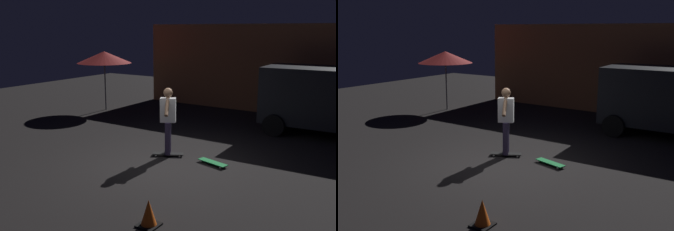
{
  "view_description": "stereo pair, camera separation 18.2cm",
  "coord_description": "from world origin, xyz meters",
  "views": [
    {
      "loc": [
        4.8,
        -7.05,
        3.14
      ],
      "look_at": [
        -0.24,
        0.66,
        1.05
      ],
      "focal_mm": 40.85,
      "sensor_mm": 36.0,
      "label": 1
    },
    {
      "loc": [
        4.95,
        -6.95,
        3.14
      ],
      "look_at": [
        -0.24,
        0.66,
        1.05
      ],
      "focal_mm": 40.85,
      "sensor_mm": 36.0,
      "label": 2
    }
  ],
  "objects": [
    {
      "name": "skater",
      "position": [
        -0.24,
        0.66,
        1.04
      ],
      "size": [
        0.54,
        0.91,
        1.67
      ],
      "color": "#382D4C",
      "rests_on": "skateboard_ridden"
    },
    {
      "name": "traffic_cone",
      "position": [
        1.43,
        -2.47,
        0.21
      ],
      "size": [
        0.34,
        0.34,
        0.46
      ],
      "color": "black",
      "rests_on": "ground_plane"
    },
    {
      "name": "low_building",
      "position": [
        0.63,
        9.1,
        1.67
      ],
      "size": [
        11.5,
        4.33,
        3.34
      ],
      "color": "#C67A47",
      "rests_on": "ground_plane"
    },
    {
      "name": "skateboard_ridden",
      "position": [
        -0.24,
        0.66,
        0.06
      ],
      "size": [
        0.78,
        0.54,
        0.07
      ],
      "color": "black",
      "rests_on": "ground_plane"
    },
    {
      "name": "skateboard_spare",
      "position": [
        1.0,
        0.7,
        0.06
      ],
      "size": [
        0.81,
        0.38,
        0.07
      ],
      "color": "green",
      "rests_on": "ground_plane"
    },
    {
      "name": "ground_plane",
      "position": [
        0.0,
        0.0,
        0.0
      ],
      "size": [
        28.0,
        28.0,
        0.0
      ],
      "primitive_type": "plane",
      "color": "black"
    },
    {
      "name": "patio_umbrella",
      "position": [
        -5.44,
        4.09,
        2.07
      ],
      "size": [
        2.1,
        2.1,
        2.3
      ],
      "color": "slate",
      "rests_on": "ground_plane"
    }
  ]
}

